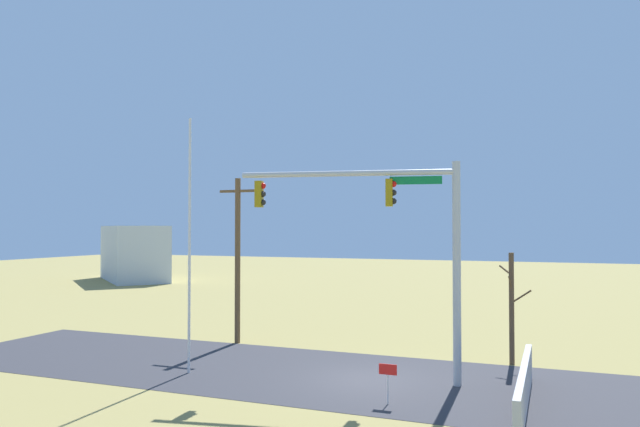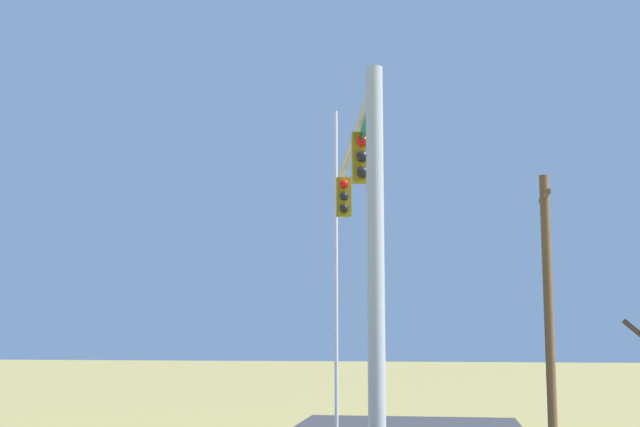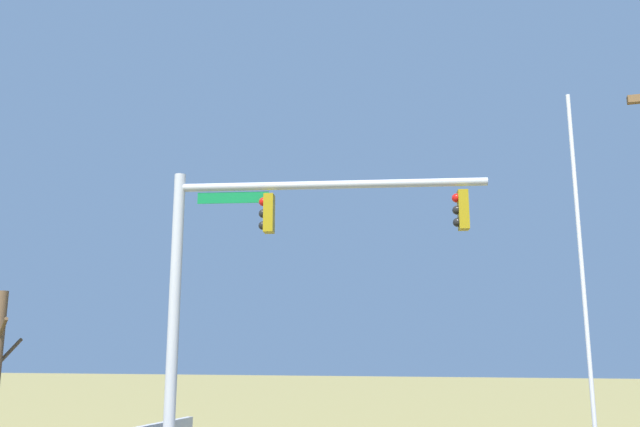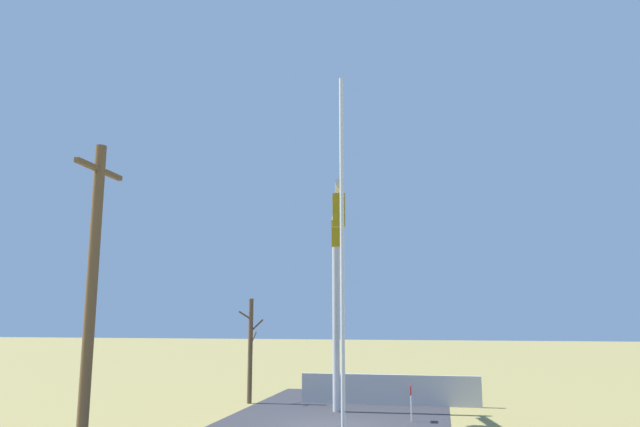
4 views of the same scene
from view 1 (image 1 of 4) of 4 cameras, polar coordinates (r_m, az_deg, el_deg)
name	(u,v)px [view 1 (image 1 of 4)]	position (r m, az deg, el deg)	size (l,w,h in m)	color
ground_plane	(368,379)	(21.92, 4.59, -15.56)	(160.00, 160.00, 0.00)	olive
road_surface	(267,369)	(23.37, -5.15, -14.66)	(28.00, 8.00, 0.01)	#2D2D33
sidewalk_corner	(488,389)	(21.40, 15.80, -15.86)	(6.00, 6.00, 0.01)	#B7B5AD
retaining_fence	(524,388)	(19.36, 18.97, -15.53)	(0.20, 7.46, 1.23)	#A8A8AD
signal_mast	(399,229)	(20.86, 7.59, -1.44)	(7.66, 1.66, 7.65)	#B2B5BA
flagpole	(189,245)	(22.64, -12.41, -2.96)	(0.10, 0.10, 9.47)	silver
utility_pole	(238,257)	(28.20, -7.90, -4.14)	(1.90, 0.26, 7.71)	brown
bare_tree	(512,307)	(24.87, 17.90, -8.52)	(1.27, 1.02, 4.39)	brown
open_sign	(388,374)	(18.82, 6.52, -15.08)	(0.56, 0.04, 1.22)	silver
distant_building	(134,253)	(64.26, -17.41, -3.64)	(11.42, 5.05, 5.60)	silver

